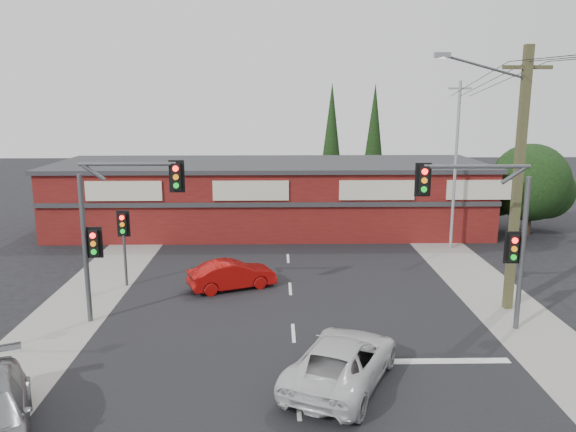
{
  "coord_description": "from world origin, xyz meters",
  "views": [
    {
      "loc": [
        -0.56,
        -17.7,
        8.12
      ],
      "look_at": [
        -0.14,
        3.0,
        3.75
      ],
      "focal_mm": 35.0,
      "sensor_mm": 36.0,
      "label": 1
    }
  ],
  "objects_px": {
    "shop_building": "(270,195)",
    "utility_pole": "(515,172)",
    "red_sedan": "(232,275)",
    "white_suv": "(342,360)"
  },
  "relations": [
    {
      "from": "shop_building",
      "to": "utility_pole",
      "type": "distance_m",
      "value": 17.15
    },
    {
      "from": "red_sedan",
      "to": "shop_building",
      "type": "distance_m",
      "value": 11.62
    },
    {
      "from": "red_sedan",
      "to": "utility_pole",
      "type": "xyz_separation_m",
      "value": [
        10.88,
        -2.57,
        4.78
      ]
    },
    {
      "from": "white_suv",
      "to": "shop_building",
      "type": "bearing_deg",
      "value": -58.41
    },
    {
      "from": "white_suv",
      "to": "red_sedan",
      "type": "relative_size",
      "value": 1.33
    },
    {
      "from": "red_sedan",
      "to": "utility_pole",
      "type": "relative_size",
      "value": 0.37
    },
    {
      "from": "white_suv",
      "to": "red_sedan",
      "type": "xyz_separation_m",
      "value": [
        -3.82,
        8.33,
        -0.08
      ]
    },
    {
      "from": "red_sedan",
      "to": "shop_building",
      "type": "height_order",
      "value": "shop_building"
    },
    {
      "from": "shop_building",
      "to": "utility_pole",
      "type": "relative_size",
      "value": 2.73
    },
    {
      "from": "white_suv",
      "to": "utility_pole",
      "type": "distance_m",
      "value": 10.25
    }
  ]
}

